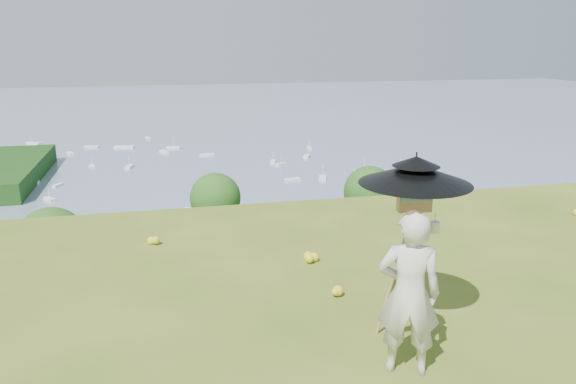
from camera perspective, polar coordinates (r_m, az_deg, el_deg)
name	(u,v)px	position (r m, az deg, el deg)	size (l,w,h in m)	color
shoreline_tier	(191,306)	(87.51, -9.79, -11.30)	(170.00, 28.00, 8.00)	#6D6557
bay_water	(167,127)	(246.07, -12.17, 6.46)	(700.00, 700.00, 0.00)	slate
slope_trees	(212,291)	(42.41, -7.75, -9.93)	(110.00, 50.00, 6.00)	#265319
harbor_town	(189,266)	(84.81, -9.99, -7.37)	(110.00, 22.00, 5.00)	silver
moored_boats	(129,169)	(168.57, -15.86, 2.29)	(140.00, 140.00, 0.70)	white
painter	(409,294)	(5.39, 12.18, -10.08)	(0.59, 0.38, 1.61)	beige
field_easel	(411,261)	(5.92, 12.35, -6.88)	(0.67, 0.67, 1.76)	#A56745
sun_umbrella	(415,180)	(5.69, 12.79, 1.20)	(1.12, 1.12, 0.56)	black
painter_cap	(414,216)	(5.11, 12.66, -2.37)	(0.19, 0.23, 0.10)	pink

